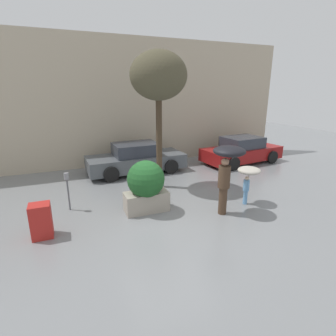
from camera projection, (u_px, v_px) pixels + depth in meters
name	position (u px, v px, depth m)	size (l,w,h in m)	color
ground_plane	(167.00, 220.00, 7.57)	(40.00, 40.00, 0.00)	slate
building_facade	(117.00, 103.00, 12.50)	(18.00, 0.30, 6.00)	#B7A88E
planter_box	(146.00, 185.00, 7.91)	(1.33, 1.14, 1.61)	#9E9384
person_adult	(227.00, 163.00, 7.58)	(0.94, 0.94, 2.07)	#473323
person_child	(249.00, 174.00, 8.39)	(0.73, 0.73, 1.25)	#669ED1
parked_car_near	(136.00, 159.00, 11.84)	(4.41, 2.07, 1.34)	#4C5156
parked_car_far	(242.00, 151.00, 13.41)	(4.34, 2.29, 1.34)	maroon
street_tree	(158.00, 77.00, 9.05)	(2.00, 2.00, 4.94)	#423323
parking_meter	(67.00, 184.00, 7.96)	(0.14, 0.14, 1.21)	#595B60
newspaper_box	(41.00, 221.00, 6.58)	(0.50, 0.44, 0.90)	#B2231E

